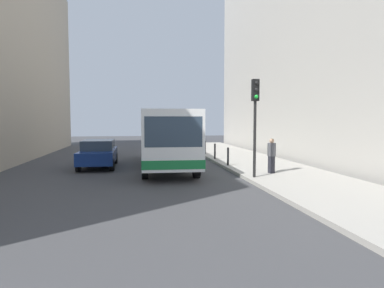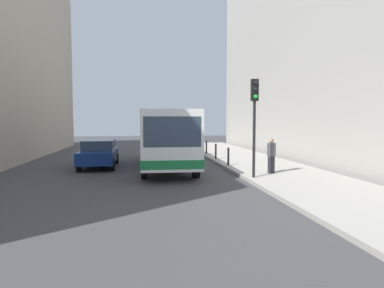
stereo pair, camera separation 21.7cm
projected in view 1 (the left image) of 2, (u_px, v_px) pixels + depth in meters
ground_plane at (165, 173)px, 16.54m from camera, size 80.00×80.00×0.00m
sidewalk at (272, 169)px, 17.38m from camera, size 4.40×40.00×0.15m
building_right at (341, 35)px, 21.73m from camera, size 7.00×32.00×15.95m
bus at (166, 135)px, 18.92m from camera, size 2.81×11.08×3.00m
car_beside_bus at (98, 153)px, 18.64m from camera, size 1.87×4.41×1.48m
traffic_light at (255, 109)px, 14.30m from camera, size 0.28×0.33×4.10m
bollard_near at (228, 156)px, 18.30m from camera, size 0.11×0.11×0.95m
bollard_mid at (215, 151)px, 21.39m from camera, size 0.11×0.11×0.95m
bollard_far at (205, 147)px, 24.49m from camera, size 0.11×0.11×0.95m
bollard_farthest at (197, 144)px, 27.59m from camera, size 0.11×0.11×0.95m
pedestrian_near_signal at (272, 156)px, 15.62m from camera, size 0.38×0.38×1.58m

